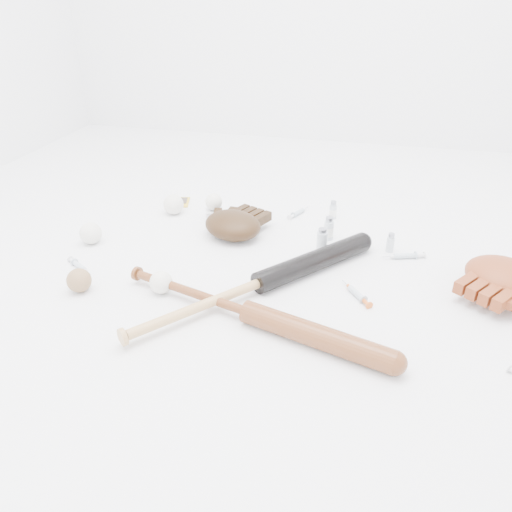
% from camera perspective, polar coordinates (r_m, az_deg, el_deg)
% --- Properties ---
extents(bat_dark, '(0.64, 0.75, 0.07)m').
position_cam_1_polar(bat_dark, '(1.47, 0.44, -3.06)').
color(bat_dark, black).
rests_on(bat_dark, ground).
extents(bat_wood, '(0.83, 0.30, 0.06)m').
position_cam_1_polar(bat_wood, '(1.35, -0.90, -6.43)').
color(bat_wood, brown).
rests_on(bat_wood, ground).
extents(glove_dark, '(0.33, 0.33, 0.09)m').
position_cam_1_polar(glove_dark, '(1.79, -2.67, 3.60)').
color(glove_dark, black).
rests_on(glove_dark, ground).
extents(glove_tan, '(0.39, 0.39, 0.10)m').
position_cam_1_polar(glove_tan, '(1.63, 26.56, -2.17)').
color(glove_tan, maroon).
rests_on(glove_tan, ground).
extents(trading_card, '(0.09, 0.11, 0.01)m').
position_cam_1_polar(trading_card, '(2.10, -8.66, 6.09)').
color(trading_card, gold).
rests_on(trading_card, ground).
extents(pedestal, '(0.08, 0.08, 0.04)m').
position_cam_1_polar(pedestal, '(1.94, -4.78, 4.81)').
color(pedestal, white).
rests_on(pedestal, ground).
extents(baseball_on_pedestal, '(0.07, 0.07, 0.07)m').
position_cam_1_polar(baseball_on_pedestal, '(1.92, -4.84, 6.19)').
color(baseball_on_pedestal, white).
rests_on(baseball_on_pedestal, pedestal).
extents(baseball_left, '(0.08, 0.08, 0.08)m').
position_cam_1_polar(baseball_left, '(1.83, -18.37, 2.48)').
color(baseball_left, white).
rests_on(baseball_left, ground).
extents(baseball_upper, '(0.08, 0.08, 0.08)m').
position_cam_1_polar(baseball_upper, '(1.99, -9.41, 5.84)').
color(baseball_upper, white).
rests_on(baseball_upper, ground).
extents(baseball_mid, '(0.07, 0.07, 0.07)m').
position_cam_1_polar(baseball_mid, '(1.49, -10.79, -2.98)').
color(baseball_mid, white).
rests_on(baseball_mid, ground).
extents(baseball_aged, '(0.07, 0.07, 0.07)m').
position_cam_1_polar(baseball_aged, '(1.56, -19.57, -2.64)').
color(baseball_aged, olive).
rests_on(baseball_aged, ground).
extents(syringe_0, '(0.14, 0.10, 0.02)m').
position_cam_1_polar(syringe_0, '(1.70, -19.54, -1.09)').
color(syringe_0, '#ADBCC6').
rests_on(syringe_0, ground).
extents(syringe_1, '(0.12, 0.14, 0.02)m').
position_cam_1_polar(syringe_1, '(1.49, 11.42, -4.24)').
color(syringe_1, '#ADBCC6').
rests_on(syringe_1, ground).
extents(syringe_2, '(0.08, 0.15, 0.02)m').
position_cam_1_polar(syringe_2, '(1.98, 4.85, 4.97)').
color(syringe_2, '#ADBCC6').
rests_on(syringe_2, ground).
extents(syringe_4, '(0.16, 0.08, 0.02)m').
position_cam_1_polar(syringe_4, '(1.73, 16.63, 0.01)').
color(syringe_4, '#ADBCC6').
rests_on(syringe_4, ground).
extents(vial_0, '(0.03, 0.03, 0.07)m').
position_cam_1_polar(vial_0, '(1.75, 15.11, 1.50)').
color(vial_0, silver).
rests_on(vial_0, ground).
extents(vial_1, '(0.03, 0.03, 0.07)m').
position_cam_1_polar(vial_1, '(1.95, 8.79, 5.25)').
color(vial_1, silver).
rests_on(vial_1, ground).
extents(vial_2, '(0.03, 0.03, 0.09)m').
position_cam_1_polar(vial_2, '(1.78, 8.33, 3.16)').
color(vial_2, silver).
rests_on(vial_2, ground).
extents(vial_3, '(0.04, 0.04, 0.09)m').
position_cam_1_polar(vial_3, '(1.70, 7.55, 1.80)').
color(vial_3, silver).
rests_on(vial_3, ground).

